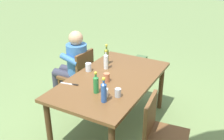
% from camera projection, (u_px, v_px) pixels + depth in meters
% --- Properties ---
extents(ground_plane, '(24.00, 24.00, 0.00)m').
position_uv_depth(ground_plane, '(112.00, 126.00, 3.64)').
color(ground_plane, '#6B844C').
extents(dining_table, '(1.74, 1.01, 0.76)m').
position_uv_depth(dining_table, '(112.00, 84.00, 3.36)').
color(dining_table, brown).
rests_on(dining_table, ground_plane).
extents(chair_near_left, '(0.46, 0.46, 0.87)m').
position_uv_depth(chair_near_left, '(79.00, 73.00, 4.10)').
color(chair_near_left, brown).
rests_on(chair_near_left, ground_plane).
extents(chair_far_right, '(0.49, 0.49, 0.87)m').
position_uv_depth(chair_far_right, '(160.00, 131.00, 2.77)').
color(chair_far_right, brown).
rests_on(chair_far_right, ground_plane).
extents(person_in_white_shirt, '(0.47, 0.61, 1.18)m').
position_uv_depth(person_in_white_shirt, '(73.00, 62.00, 4.08)').
color(person_in_white_shirt, '#3D70B2').
rests_on(person_in_white_shirt, ground_plane).
extents(bottle_clear, '(0.06, 0.06, 0.28)m').
position_uv_depth(bottle_clear, '(106.00, 61.00, 3.56)').
color(bottle_clear, white).
rests_on(bottle_clear, dining_table).
extents(bottle_olive, '(0.06, 0.06, 0.30)m').
position_uv_depth(bottle_olive, '(107.00, 56.00, 3.71)').
color(bottle_olive, '#566623').
rests_on(bottle_olive, dining_table).
extents(bottle_green, '(0.06, 0.06, 0.26)m').
position_uv_depth(bottle_green, '(96.00, 84.00, 2.94)').
color(bottle_green, '#287A38').
rests_on(bottle_green, dining_table).
extents(bottle_blue, '(0.06, 0.06, 0.29)m').
position_uv_depth(bottle_blue, '(104.00, 92.00, 2.76)').
color(bottle_blue, '#2D56A3').
rests_on(bottle_blue, dining_table).
extents(cup_steel, '(0.07, 0.07, 0.10)m').
position_uv_depth(cup_steel, '(118.00, 93.00, 2.89)').
color(cup_steel, '#B2B7BC').
rests_on(cup_steel, dining_table).
extents(cup_white, '(0.08, 0.08, 0.09)m').
position_uv_depth(cup_white, '(105.00, 93.00, 2.89)').
color(cup_white, white).
rests_on(cup_white, dining_table).
extents(cup_glass, '(0.08, 0.08, 0.11)m').
position_uv_depth(cup_glass, '(88.00, 67.00, 3.51)').
color(cup_glass, silver).
rests_on(cup_glass, dining_table).
extents(cup_terracotta, '(0.08, 0.08, 0.11)m').
position_uv_depth(cup_terracotta, '(107.00, 77.00, 3.23)').
color(cup_terracotta, '#BC6B47').
rests_on(cup_terracotta, dining_table).
extents(table_knife, '(0.06, 0.24, 0.01)m').
position_uv_depth(table_knife, '(71.00, 84.00, 3.17)').
color(table_knife, silver).
rests_on(table_knife, dining_table).
extents(backpack_by_near_side, '(0.30, 0.26, 0.47)m').
position_uv_depth(backpack_by_near_side, '(138.00, 70.00, 4.85)').
color(backpack_by_near_side, '#47663D').
rests_on(backpack_by_near_side, ground_plane).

